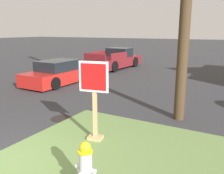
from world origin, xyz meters
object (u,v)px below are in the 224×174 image
Objects in this scene: fire_hydrant at (86,169)px; manhole_cover at (62,119)px; parked_sedan_red at (60,73)px; stop_sign at (95,103)px; pickup_truck_maroon at (115,60)px.

manhole_cover is (-2.87, 2.67, -0.51)m from fire_hydrant.
fire_hydrant is 0.21× the size of parked_sedan_red.
fire_hydrant reaches higher than manhole_cover.
stop_sign reaches higher than fire_hydrant.
stop_sign reaches higher than manhole_cover.
pickup_truck_maroon is (-3.75, 10.30, 0.61)m from manhole_cover.
fire_hydrant is 1.33× the size of manhole_cover.
stop_sign is at bearing 119.30° from fire_hydrant.
manhole_cover is at bearing -70.02° from pickup_truck_maroon.
fire_hydrant is at bearing -60.70° from stop_sign.
parked_sedan_red is (-5.58, 5.05, -0.51)m from stop_sign.
parked_sedan_red reaches higher than manhole_cover.
manhole_cover is 10.98m from pickup_truck_maroon.
parked_sedan_red is at bearing 137.86° from stop_sign.
stop_sign is 2.30m from manhole_cover.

